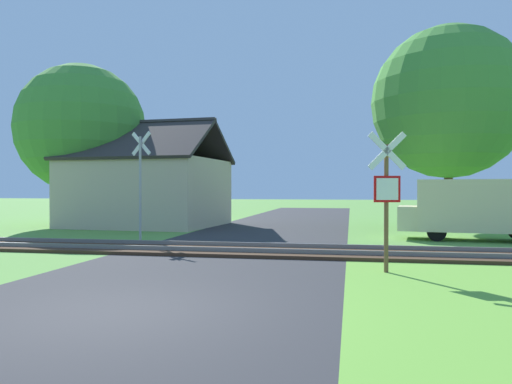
# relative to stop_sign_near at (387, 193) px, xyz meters

# --- Properties ---
(ground_plane) EXTENTS (160.00, 160.00, 0.00)m
(ground_plane) POSITION_rel_stop_sign_near_xyz_m (-4.27, -4.61, -1.81)
(ground_plane) COLOR #5B933D
(road_asphalt) EXTENTS (6.71, 80.00, 0.01)m
(road_asphalt) POSITION_rel_stop_sign_near_xyz_m (-4.27, -2.61, -1.80)
(road_asphalt) COLOR #2D2D30
(road_asphalt) RESTS_ON ground
(rail_track) EXTENTS (60.00, 2.60, 0.22)m
(rail_track) POSITION_rel_stop_sign_near_xyz_m (-4.27, 2.92, -1.75)
(rail_track) COLOR #422D1E
(rail_track) RESTS_ON ground
(stop_sign_near) EXTENTS (0.87, 0.21, 3.20)m
(stop_sign_near) POSITION_rel_stop_sign_near_xyz_m (0.00, 0.00, 0.00)
(stop_sign_near) COLOR brown
(stop_sign_near) RESTS_ON ground
(crossing_sign_far) EXTENTS (0.85, 0.28, 3.99)m
(crossing_sign_far) POSITION_rel_stop_sign_near_xyz_m (-8.31, 5.33, 0.47)
(crossing_sign_far) COLOR #9E9EA5
(crossing_sign_far) RESTS_ON ground
(house) EXTENTS (7.82, 7.13, 5.43)m
(house) POSITION_rel_stop_sign_near_xyz_m (-11.05, 12.45, 0.05)
(house) COLOR #C6B293
(house) RESTS_ON ground
(tree_right) EXTENTS (7.13, 7.13, 9.52)m
(tree_right) POSITION_rel_stop_sign_near_xyz_m (3.71, 13.05, 4.15)
(tree_right) COLOR #513823
(tree_right) RESTS_ON ground
(tree_left) EXTENTS (6.70, 6.70, 8.43)m
(tree_left) POSITION_rel_stop_sign_near_xyz_m (-14.75, 12.38, 3.27)
(tree_left) COLOR #513823
(tree_left) RESTS_ON ground
(mail_truck) EXTENTS (5.12, 2.54, 2.24)m
(mail_truck) POSITION_rel_stop_sign_near_xyz_m (3.61, 7.85, -0.57)
(mail_truck) COLOR beige
(mail_truck) RESTS_ON ground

